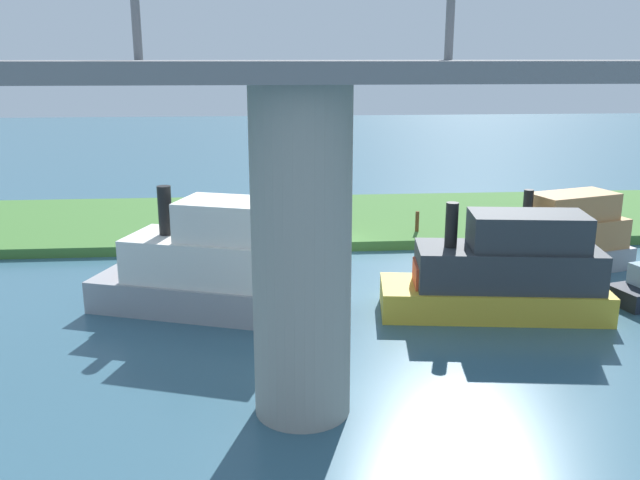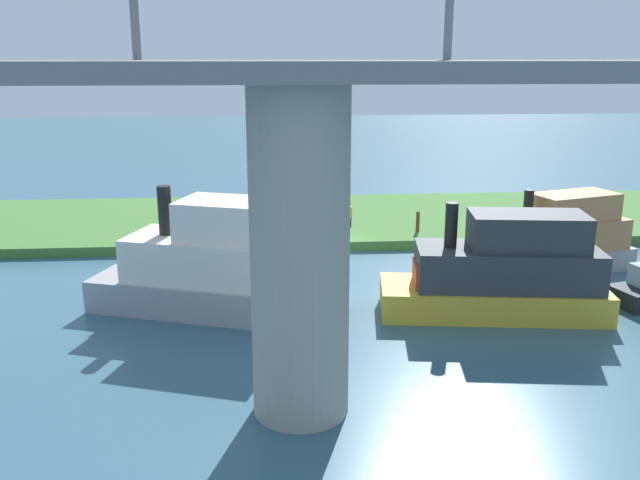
# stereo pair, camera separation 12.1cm
# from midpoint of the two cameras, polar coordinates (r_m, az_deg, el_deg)

# --- Properties ---
(ground_plane) EXTENTS (160.00, 160.00, 0.00)m
(ground_plane) POSITION_cam_midpoint_polar(r_m,az_deg,el_deg) (34.52, 0.25, -1.01)
(ground_plane) COLOR #386075
(grassy_bank) EXTENTS (80.00, 12.00, 0.50)m
(grassy_bank) POSITION_cam_midpoint_polar(r_m,az_deg,el_deg) (40.24, -0.48, 1.70)
(grassy_bank) COLOR #427533
(grassy_bank) RESTS_ON ground
(bridge_pylon) EXTENTS (2.64, 2.64, 8.99)m
(bridge_pylon) POSITION_cam_midpoint_polar(r_m,az_deg,el_deg) (18.05, -1.73, -1.35)
(bridge_pylon) COLOR #9E998E
(bridge_pylon) RESTS_ON ground
(bridge_span) EXTENTS (59.42, 4.30, 3.25)m
(bridge_span) POSITION_cam_midpoint_polar(r_m,az_deg,el_deg) (17.32, -1.87, 14.71)
(bridge_span) COLOR slate
(bridge_span) RESTS_ON bridge_pylon
(person_on_bank) EXTENTS (0.48, 0.48, 1.39)m
(person_on_bank) POSITION_cam_midpoint_polar(r_m,az_deg,el_deg) (37.39, 2.28, 2.14)
(person_on_bank) COLOR #2D334C
(person_on_bank) RESTS_ON grassy_bank
(mooring_post) EXTENTS (0.20, 0.20, 1.08)m
(mooring_post) POSITION_cam_midpoint_polar(r_m,az_deg,el_deg) (36.81, 8.00, 1.54)
(mooring_post) COLOR brown
(mooring_post) RESTS_ON grassy_bank
(pontoon_yellow) EXTENTS (8.11, 4.76, 3.93)m
(pontoon_yellow) POSITION_cam_midpoint_polar(r_m,az_deg,el_deg) (32.98, 19.05, -0.02)
(pontoon_yellow) COLOR #99999E
(pontoon_yellow) RESTS_ON ground
(riverboat_paddlewheel) EXTENTS (9.97, 6.05, 4.83)m
(riverboat_paddlewheel) POSITION_cam_midpoint_polar(r_m,az_deg,el_deg) (26.41, -8.34, -2.25)
(riverboat_paddlewheel) COLOR #99999E
(riverboat_paddlewheel) RESTS_ON ground
(motorboat_red) EXTENTS (8.79, 3.91, 4.34)m
(motorboat_red) POSITION_cam_midpoint_polar(r_m,az_deg,el_deg) (26.85, 14.80, -2.72)
(motorboat_red) COLOR gold
(motorboat_red) RESTS_ON ground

